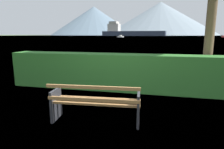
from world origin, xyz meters
TOP-DOWN VIEW (x-y plane):
  - ground_plane at (0.00, 0.00)m, footprint 1400.00×1400.00m
  - water_surface at (0.00, 306.12)m, footprint 620.00×620.00m
  - park_bench at (0.01, -0.06)m, footprint 1.91×0.72m
  - hedge_row at (0.00, 2.60)m, footprint 7.66×0.78m
  - cargo_ship_large at (-46.46, 306.52)m, footprint 98.26×28.16m
  - sailboat_mid at (43.76, 147.48)m, footprint 4.22×7.91m
  - tender_far at (-25.29, 133.03)m, footprint 5.46×5.01m
  - distant_hills at (27.43, 561.17)m, footprint 759.95×340.02m

SIDE VIEW (x-z plane):
  - ground_plane at x=0.00m, z-range 0.00..0.00m
  - water_surface at x=0.00m, z-range 0.00..0.00m
  - park_bench at x=0.01m, z-range 0.00..0.86m
  - sailboat_mid at x=43.76m, z-range -0.18..1.23m
  - tender_far at x=-25.29m, z-range -0.21..1.28m
  - hedge_row at x=0.00m, z-range 0.00..1.21m
  - cargo_ship_large at x=-46.46m, z-range -4.87..17.25m
  - distant_hills at x=27.43m, z-range -4.69..79.73m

